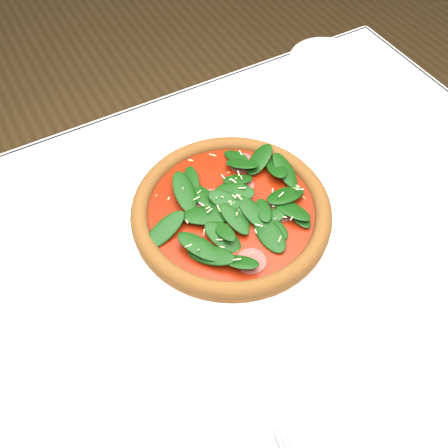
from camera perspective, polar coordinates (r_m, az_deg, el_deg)
ground at (r=1.47m, az=0.06°, el=-20.07°), size 6.00×6.00×0.00m
dining_table at (r=0.86m, az=0.10°, el=-7.87°), size 1.21×0.81×0.75m
plate at (r=0.82m, az=0.82°, el=0.84°), size 0.37×0.37×0.02m
pizza at (r=0.80m, az=0.84°, el=1.77°), size 0.36×0.36×0.04m
saucer_far at (r=1.15m, az=11.49°, el=17.99°), size 0.15×0.15×0.01m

